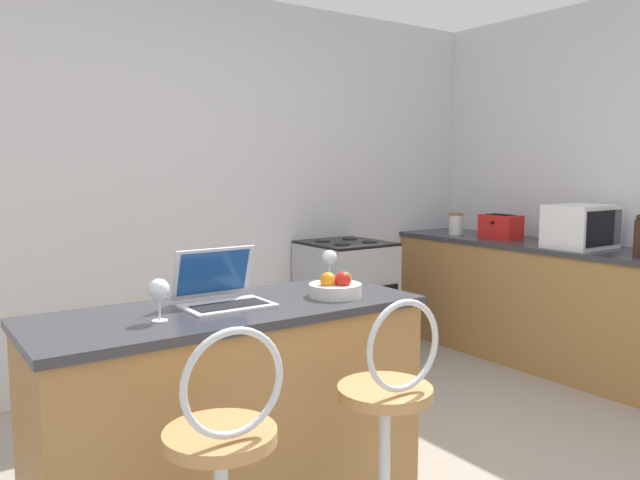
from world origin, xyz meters
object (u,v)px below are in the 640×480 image
object	(u,v)px
fruit_bowl	(336,288)
stove_range	(346,300)
laptop	(221,291)
pepper_mill	(638,237)
wine_glass_tall	(329,259)
toaster	(501,227)
storage_jar	(456,224)
bar_stool_far	(388,441)
wine_glass_short	(159,291)
microwave	(581,226)

from	to	relation	value
fruit_bowl	stove_range	bearing A→B (deg)	51.47
laptop	pepper_mill	distance (m)	2.68
stove_range	wine_glass_tall	xyz separation A→B (m)	(-1.05, -1.25, 0.56)
toaster	wine_glass_tall	distance (m)	2.28
toaster	storage_jar	size ratio (longest dim) A/B	1.68
bar_stool_far	wine_glass_tall	distance (m)	0.99
wine_glass_short	wine_glass_tall	distance (m)	0.97
laptop	wine_glass_short	distance (m)	0.33
microwave	bar_stool_far	bearing A→B (deg)	-161.03
pepper_mill	wine_glass_tall	bearing A→B (deg)	169.16
microwave	pepper_mill	bearing A→B (deg)	-104.30
bar_stool_far	toaster	bearing A→B (deg)	31.69
microwave	wine_glass_short	bearing A→B (deg)	-173.83
microwave	wine_glass_short	size ratio (longest dim) A/B	2.85
storage_jar	fruit_bowl	world-z (taller)	storage_jar
stove_range	pepper_mill	distance (m)	2.00
toaster	pepper_mill	xyz separation A→B (m)	(-0.11, -1.13, 0.03)
laptop	storage_jar	size ratio (longest dim) A/B	1.92
bar_stool_far	wine_glass_short	size ratio (longest dim) A/B	6.37
bar_stool_far	microwave	size ratio (longest dim) A/B	2.23
stove_range	fruit_bowl	world-z (taller)	fruit_bowl
wine_glass_tall	pepper_mill	bearing A→B (deg)	-10.84
storage_jar	wine_glass_tall	world-z (taller)	storage_jar
bar_stool_far	microwave	distance (m)	2.66
pepper_mill	fruit_bowl	xyz separation A→B (m)	(-2.21, 0.11, -0.09)
laptop	bar_stool_far	bearing A→B (deg)	-62.44
toaster	storage_jar	bearing A→B (deg)	100.94
microwave	fruit_bowl	world-z (taller)	microwave
laptop	wine_glass_tall	size ratio (longest dim) A/B	2.18
toaster	stove_range	bearing A→B (deg)	155.18
fruit_bowl	wine_glass_tall	distance (m)	0.33
toaster	fruit_bowl	size ratio (longest dim) A/B	1.33
stove_range	storage_jar	xyz separation A→B (m)	(1.03, -0.12, 0.53)
laptop	pepper_mill	size ratio (longest dim) A/B	1.31
laptop	stove_range	distance (m)	2.24
laptop	storage_jar	distance (m)	2.99
bar_stool_far	pepper_mill	size ratio (longest dim) A/B	3.77
laptop	fruit_bowl	distance (m)	0.49
stove_range	wine_glass_tall	bearing A→B (deg)	-130.04
storage_jar	bar_stool_far	bearing A→B (deg)	-141.33
wine_glass_short	wine_glass_tall	xyz separation A→B (m)	(0.94, 0.27, 0.00)
toaster	pepper_mill	size ratio (longest dim) A/B	1.14
laptop	toaster	xyz separation A→B (m)	(2.79, 0.88, 0.04)
stove_range	pepper_mill	size ratio (longest dim) A/B	3.39
fruit_bowl	wine_glass_tall	bearing A→B (deg)	59.09
stove_range	wine_glass_short	bearing A→B (deg)	-142.66
toaster	wine_glass_tall	xyz separation A→B (m)	(-2.15, -0.74, 0.02)
pepper_mill	wine_glass_tall	size ratio (longest dim) A/B	1.67
stove_range	microwave	bearing A→B (deg)	-46.92
fruit_bowl	wine_glass_tall	xyz separation A→B (m)	(0.17, 0.28, 0.08)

